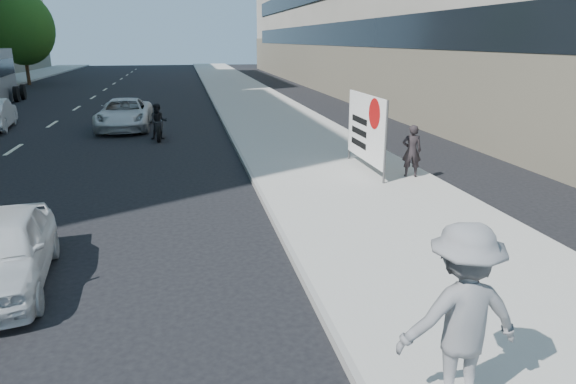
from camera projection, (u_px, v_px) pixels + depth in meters
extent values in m
plane|color=black|center=(223.00, 345.00, 6.71)|extent=(160.00, 160.00, 0.00)
cube|color=#A19F97|center=(271.00, 116.00, 26.24)|extent=(5.00, 120.00, 0.15)
cylinder|color=#382616|center=(27.00, 70.00, 45.10)|extent=(0.30, 0.30, 2.62)
ellipsoid|color=#1F4512|center=(22.00, 28.00, 44.11)|extent=(5.40, 5.40, 6.21)
imported|color=slate|center=(461.00, 317.00, 5.16)|extent=(1.31, 0.77, 2.01)
imported|color=black|center=(412.00, 151.00, 14.21)|extent=(0.61, 0.49, 1.46)
cylinder|color=#4C4C4C|center=(386.00, 143.00, 13.42)|extent=(0.06, 0.06, 2.20)
cylinder|color=#4C4C4C|center=(350.00, 125.00, 16.24)|extent=(0.06, 0.06, 2.20)
cube|color=white|center=(366.00, 128.00, 14.78)|extent=(0.04, 3.00, 1.90)
cylinder|color=#A50C0C|center=(374.00, 114.00, 13.98)|extent=(0.01, 0.84, 0.84)
cube|color=black|center=(359.00, 120.00, 15.20)|extent=(0.01, 1.30, 0.18)
cube|color=black|center=(359.00, 132.00, 15.30)|extent=(0.01, 1.30, 0.18)
cube|color=black|center=(358.00, 143.00, 15.40)|extent=(0.01, 1.30, 0.18)
imported|color=silver|center=(0.00, 251.00, 8.14)|extent=(1.82, 3.70, 1.22)
imported|color=silver|center=(125.00, 114.00, 22.80)|extent=(2.25, 4.81, 1.33)
cylinder|color=black|center=(159.00, 134.00, 19.92)|extent=(0.12, 0.64, 0.64)
cylinder|color=black|center=(160.00, 128.00, 21.24)|extent=(0.12, 0.64, 0.64)
cube|color=black|center=(159.00, 125.00, 20.51)|extent=(0.26, 1.20, 0.35)
imported|color=black|center=(159.00, 122.00, 20.37)|extent=(0.70, 0.54, 1.42)
cylinder|color=black|center=(16.00, 94.00, 32.75)|extent=(0.35, 1.02, 1.00)
cylinder|color=black|center=(23.00, 92.00, 34.16)|extent=(0.35, 1.02, 1.00)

